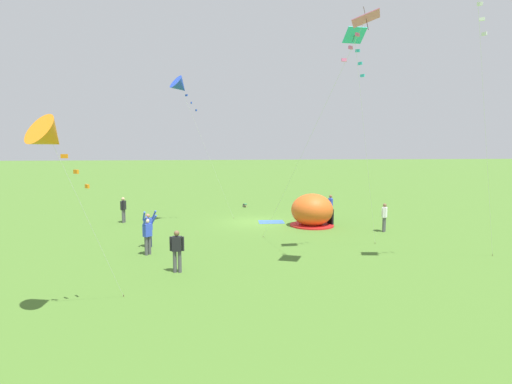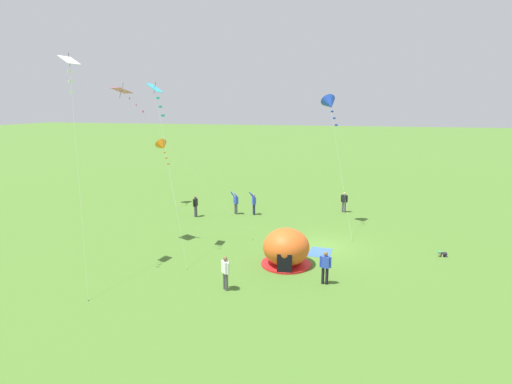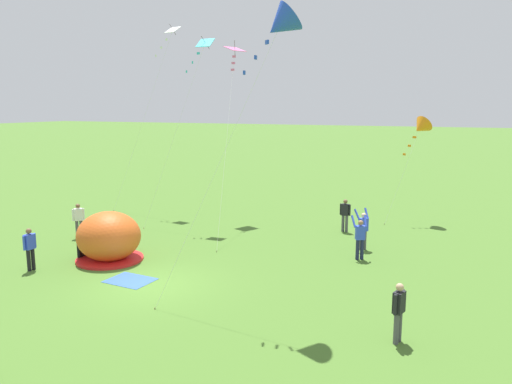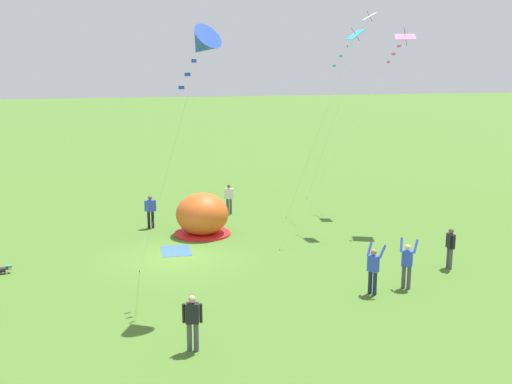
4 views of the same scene
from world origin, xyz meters
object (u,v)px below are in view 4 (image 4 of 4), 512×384
Objects in this scene: person_far_back at (407,263)px; kite_white at (365,25)px; person_with_toddler at (192,320)px; person_strolling at (450,246)px; kite_cyan at (351,42)px; popup_tent at (202,215)px; person_near_tent at (150,210)px; toddler_crawling at (5,269)px; kite_pink at (402,42)px; person_watching_sky at (229,197)px; kite_blue at (202,45)px; person_flying_kite at (373,268)px.

kite_white reaches higher than person_far_back.
person_with_toddler is 1.00× the size of person_strolling.
person_far_back is at bearing -11.29° from kite_cyan.
person_with_toddler is at bearing -12.97° from popup_tent.
person_near_tent is at bearing -132.19° from person_strolling.
kite_pink is (-2.33, 18.90, 9.23)m from toddler_crawling.
person_far_back is (13.37, 3.48, 0.03)m from person_watching_sky.
popup_tent is at bearing 111.20° from toddler_crawling.
person_with_toddler is at bearing -39.91° from kite_white.
kite_pink is at bearing 121.70° from kite_blue.
kite_pink is at bearing 146.45° from person_flying_kite.
kite_cyan is 1.06× the size of kite_blue.
person_watching_sky is 0.17× the size of kite_pink.
person_watching_sky is at bearing -127.78° from kite_cyan.
toddler_crawling is at bearing -82.96° from kite_pink.
popup_tent is 1.63× the size of person_near_tent.
kite_blue reaches higher than person_with_toddler.
person_flying_kite is 13.47m from person_near_tent.
person_watching_sky is at bearing 122.90° from toddler_crawling.
person_with_toddler reaches higher than toddler_crawling.
kite_cyan is at bearing 87.53° from popup_tent.
person_flying_kite is at bearing 23.97° from popup_tent.
person_near_tent is 0.18× the size of kite_blue.
person_near_tent is at bearing -83.60° from kite_white.
person_flying_kite is 13.69m from person_watching_sky.
kite_white is (-6.82, 19.13, 10.37)m from toddler_crawling.
toddler_crawling is 8.51m from person_near_tent.
person_with_toddler is 0.91× the size of person_far_back.
kite_white reaches higher than popup_tent.
kite_blue is (0.25, -10.33, 7.94)m from person_strolling.
toddler_crawling is 19.16m from kite_cyan.
toddler_crawling is 0.05× the size of kite_pink.
kite_white is 16.74m from kite_blue.
person_strolling is at bearing 117.68° from person_far_back.
person_watching_sky is (-7.23, 11.17, 0.79)m from toddler_crawling.
toddler_crawling is 18.19m from person_strolling.
person_flying_kite is (9.74, 4.33, 0.00)m from popup_tent.
kite_blue reaches higher than person_strolling.
kite_blue is at bearing -45.48° from kite_white.
kite_blue is at bearing 4.06° from person_near_tent.
person_watching_sky is 0.15× the size of kite_white.
person_watching_sky is at bearing -171.62° from person_flying_kite.
person_far_back is (11.55, 8.14, 0.03)m from person_near_tent.
person_strolling is at bearing 91.36° from kite_blue.
popup_tent reaches higher than person_near_tent.
popup_tent is 9.51m from toddler_crawling.
toddler_crawling is at bearing -57.10° from person_watching_sky.
popup_tent is at bearing -71.75° from kite_white.
kite_blue is (8.29, -1.59, 7.91)m from popup_tent.
person_near_tent is at bearing -144.85° from person_far_back.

